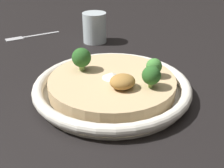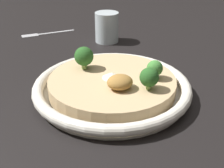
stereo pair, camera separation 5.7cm
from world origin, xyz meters
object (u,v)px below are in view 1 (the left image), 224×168
(fork_utensil, at_px, (27,37))
(broccoli_front_right, at_px, (154,67))
(broccoli_back_left, at_px, (81,58))
(drinking_glass, at_px, (95,28))
(risotto_bowl, at_px, (112,86))
(broccoli_front, at_px, (151,76))

(fork_utensil, bearing_deg, broccoli_front_right, 104.26)
(broccoli_back_left, distance_m, drinking_glass, 0.29)
(risotto_bowl, bearing_deg, broccoli_back_left, 125.25)
(fork_utensil, bearing_deg, broccoli_back_left, 92.00)
(broccoli_front, bearing_deg, risotto_bowl, 126.63)
(drinking_glass, bearing_deg, broccoli_front, -95.64)
(broccoli_front_right, xyz_separation_m, fork_utensil, (-0.17, 0.47, -0.06))
(broccoli_front, bearing_deg, fork_utensil, 105.75)
(broccoli_front, relative_size, fork_utensil, 0.24)
(risotto_bowl, relative_size, broccoli_front_right, 8.32)
(broccoli_front, distance_m, broccoli_back_left, 0.16)
(drinking_glass, relative_size, fork_utensil, 0.51)
(drinking_glass, distance_m, fork_utensil, 0.23)
(broccoli_front_right, relative_size, drinking_glass, 0.43)
(risotto_bowl, height_order, broccoli_front, broccoli_front)
(risotto_bowl, bearing_deg, fork_utensil, 102.05)
(fork_utensil, bearing_deg, broccoli_front, 99.94)
(risotto_bowl, height_order, broccoli_front_right, broccoli_front_right)
(broccoli_back_left, bearing_deg, risotto_bowl, -54.75)
(broccoli_front_right, distance_m, fork_utensil, 0.51)
(broccoli_front, relative_size, broccoli_front_right, 1.11)
(broccoli_back_left, bearing_deg, broccoli_front, -54.02)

